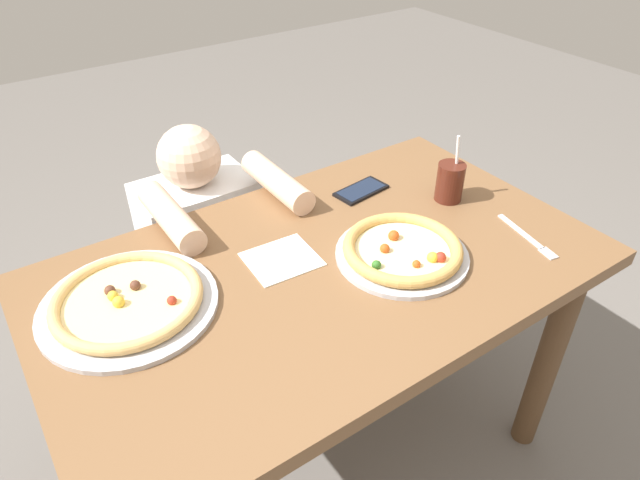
% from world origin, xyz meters
% --- Properties ---
extents(ground_plane, '(8.00, 8.00, 0.00)m').
position_xyz_m(ground_plane, '(0.00, 0.00, 0.00)').
color(ground_plane, '#66605B').
extents(dining_table, '(1.29, 0.76, 0.75)m').
position_xyz_m(dining_table, '(0.00, 0.00, 0.63)').
color(dining_table, brown).
rests_on(dining_table, ground).
extents(pizza_near, '(0.31, 0.31, 0.04)m').
position_xyz_m(pizza_near, '(0.16, -0.08, 0.77)').
color(pizza_near, '#B7B7BC').
rests_on(pizza_near, dining_table).
extents(pizza_far, '(0.37, 0.37, 0.04)m').
position_xyz_m(pizza_far, '(-0.42, 0.11, 0.77)').
color(pizza_far, '#B7B7BC').
rests_on(pizza_far, dining_table).
extents(drink_cup_colored, '(0.07, 0.07, 0.19)m').
position_xyz_m(drink_cup_colored, '(0.44, 0.05, 0.80)').
color(drink_cup_colored, '#4C1E14').
rests_on(drink_cup_colored, dining_table).
extents(paper_napkin, '(0.17, 0.15, 0.00)m').
position_xyz_m(paper_napkin, '(-0.07, 0.07, 0.75)').
color(paper_napkin, white).
rests_on(paper_napkin, dining_table).
extents(fork, '(0.06, 0.20, 0.00)m').
position_xyz_m(fork, '(0.47, -0.20, 0.75)').
color(fork, silver).
rests_on(fork, dining_table).
extents(cell_phone, '(0.16, 0.09, 0.01)m').
position_xyz_m(cell_phone, '(0.27, 0.21, 0.75)').
color(cell_phone, black).
rests_on(cell_phone, dining_table).
extents(diner_seated, '(0.38, 0.51, 0.90)m').
position_xyz_m(diner_seated, '(-0.08, 0.56, 0.42)').
color(diner_seated, '#333847').
rests_on(diner_seated, ground).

